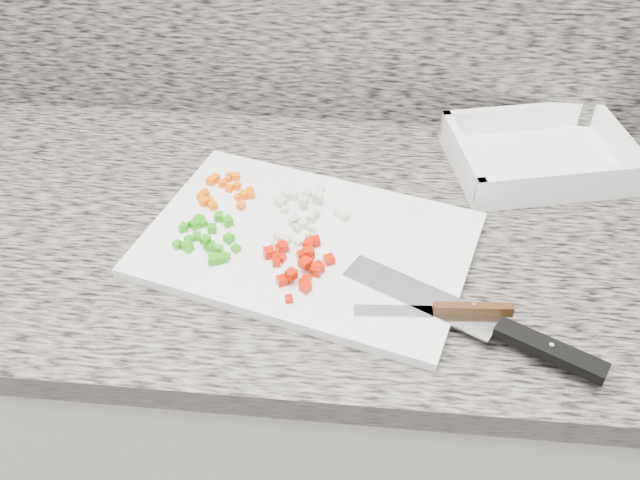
% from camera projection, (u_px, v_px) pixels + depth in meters
% --- Properties ---
extents(cabinet, '(3.92, 0.62, 0.86)m').
position_uv_depth(cabinet, '(276.00, 403.00, 1.40)').
color(cabinet, silver).
rests_on(cabinet, ground).
extents(countertop, '(3.96, 0.64, 0.04)m').
position_uv_depth(countertop, '(264.00, 230.00, 1.09)').
color(countertop, slate).
rests_on(countertop, cabinet).
extents(cutting_board, '(0.52, 0.42, 0.02)m').
position_uv_depth(cutting_board, '(308.00, 244.00, 1.03)').
color(cutting_board, white).
rests_on(cutting_board, countertop).
extents(carrot_pile, '(0.09, 0.09, 0.01)m').
position_uv_depth(carrot_pile, '(227.00, 190.00, 1.10)').
color(carrot_pile, '#F35D05').
rests_on(carrot_pile, cutting_board).
extents(onion_pile, '(0.12, 0.11, 0.02)m').
position_uv_depth(onion_pile, '(306.00, 206.00, 1.07)').
color(onion_pile, beige).
rests_on(onion_pile, cutting_board).
extents(green_pepper_pile, '(0.10, 0.11, 0.02)m').
position_uv_depth(green_pepper_pile, '(207.00, 238.00, 1.02)').
color(green_pepper_pile, '#22950D').
rests_on(green_pepper_pile, cutting_board).
extents(red_pepper_pile, '(0.10, 0.13, 0.02)m').
position_uv_depth(red_pepper_pile, '(299.00, 262.00, 0.98)').
color(red_pepper_pile, '#C01402').
rests_on(red_pepper_pile, cutting_board).
extents(garlic_pile, '(0.06, 0.05, 0.01)m').
position_uv_depth(garlic_pile, '(288.00, 238.00, 1.02)').
color(garlic_pile, beige).
rests_on(garlic_pile, cutting_board).
extents(chef_knife, '(0.33, 0.20, 0.02)m').
position_uv_depth(chef_knife, '(503.00, 330.00, 0.89)').
color(chef_knife, silver).
rests_on(chef_knife, cutting_board).
extents(paring_knife, '(0.20, 0.03, 0.02)m').
position_uv_depth(paring_knife, '(453.00, 310.00, 0.92)').
color(paring_knife, silver).
rests_on(paring_knife, cutting_board).
extents(tray, '(0.32, 0.26, 0.06)m').
position_uv_depth(tray, '(539.00, 157.00, 1.17)').
color(tray, white).
rests_on(tray, countertop).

